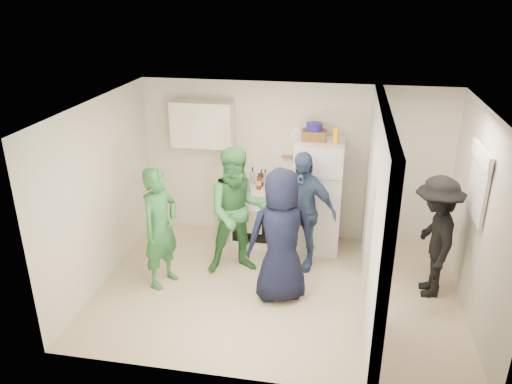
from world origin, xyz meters
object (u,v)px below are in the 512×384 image
person_green_left (160,228)px  person_green_center (238,212)px  fridge (318,196)px  yellow_cup_stack_top (336,136)px  wicker_basket (314,135)px  person_navy (281,236)px  blue_bowl (314,127)px  person_denim (301,211)px  stove (257,214)px  person_nook (435,237)px

person_green_left → person_green_center: bearing=-40.5°
fridge → person_green_left: size_ratio=1.02×
yellow_cup_stack_top → person_green_left: (-2.21, -1.33, -1.00)m
wicker_basket → yellow_cup_stack_top: size_ratio=1.40×
person_navy → blue_bowl: bearing=-119.6°
person_green_left → person_denim: person_denim is taller
blue_bowl → yellow_cup_stack_top: size_ratio=0.96×
yellow_cup_stack_top → person_green_center: 1.76m
fridge → person_navy: (-0.36, -1.47, 0.03)m
yellow_cup_stack_top → person_navy: size_ratio=0.14×
stove → blue_bowl: size_ratio=3.78×
fridge → person_denim: (-0.20, -0.62, 0.02)m
person_green_left → wicker_basket: bearing=-31.3°
blue_bowl → yellow_cup_stack_top: (0.32, -0.15, -0.08)m
stove → person_nook: 2.75m
blue_bowl → yellow_cup_stack_top: blue_bowl is taller
stove → person_nook: (2.51, -1.05, 0.37)m
blue_bowl → person_green_left: blue_bowl is taller
person_nook → yellow_cup_stack_top: bearing=-125.3°
fridge → person_green_center: size_ratio=0.93×
yellow_cup_stack_top → person_denim: bearing=-128.8°
fridge → yellow_cup_stack_top: 1.01m
fridge → blue_bowl: 1.07m
fridge → person_navy: person_navy is taller
stove → fridge: size_ratio=0.53×
yellow_cup_stack_top → wicker_basket: bearing=154.9°
stove → yellow_cup_stack_top: size_ratio=3.63×
person_denim → person_navy: person_navy is taller
stove → blue_bowl: 1.70m
wicker_basket → person_denim: wicker_basket is taller
fridge → wicker_basket: (-0.10, 0.05, 0.93)m
person_nook → person_navy: bearing=-77.8°
blue_bowl → person_green_center: (-0.94, -0.96, -1.00)m
stove → yellow_cup_stack_top: yellow_cup_stack_top is taller
fridge → person_nook: bearing=-33.1°
person_green_left → person_nook: person_green_left is taller
fridge → person_navy: 1.52m
person_nook → person_green_left: bearing=-84.4°
person_navy → stove: bearing=-88.6°
fridge → person_green_center: bearing=-138.9°
person_denim → person_nook: person_denim is taller
stove → wicker_basket: wicker_basket is taller
yellow_cup_stack_top → person_green_left: yellow_cup_stack_top is taller
person_green_center → fridge: bearing=21.6°
wicker_basket → person_nook: (1.67, -1.07, -0.97)m
fridge → stove: bearing=178.2°
person_green_center → person_denim: person_green_center is taller
person_navy → person_nook: 1.98m
fridge → yellow_cup_stack_top: yellow_cup_stack_top is taller
stove → yellow_cup_stack_top: bearing=-6.4°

